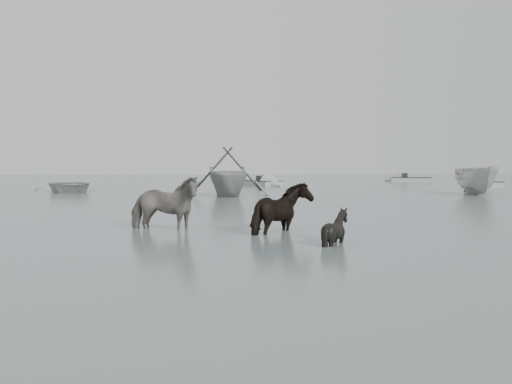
# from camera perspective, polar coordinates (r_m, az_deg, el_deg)

# --- Properties ---
(ground) EXTENTS (140.00, 140.00, 0.00)m
(ground) POSITION_cam_1_polar(r_m,az_deg,el_deg) (11.80, 2.78, -5.26)
(ground) COLOR #53635E
(ground) RESTS_ON ground
(pony_pinto) EXTENTS (2.11, 1.46, 1.63)m
(pony_pinto) POSITION_cam_1_polar(r_m,az_deg,el_deg) (14.46, -9.21, -0.53)
(pony_pinto) COLOR black
(pony_pinto) RESTS_ON ground
(pony_dark) EXTENTS (1.78, 1.92, 1.58)m
(pony_dark) POSITION_cam_1_polar(r_m,az_deg,el_deg) (13.74, 2.74, -0.79)
(pony_dark) COLOR black
(pony_dark) RESTS_ON ground
(pony_black) EXTENTS (1.17, 1.08, 1.11)m
(pony_black) POSITION_cam_1_polar(r_m,az_deg,el_deg) (11.98, 7.95, -2.50)
(pony_black) COLOR black
(pony_black) RESTS_ON ground
(rowboat_lead) EXTENTS (4.80, 5.67, 1.00)m
(rowboat_lead) POSITION_cam_1_polar(r_m,az_deg,el_deg) (34.15, -18.21, 0.85)
(rowboat_lead) COLOR beige
(rowboat_lead) RESTS_ON ground
(rowboat_trail) EXTENTS (4.35, 5.01, 2.60)m
(rowboat_trail) POSITION_cam_1_polar(r_m,az_deg,el_deg) (28.69, -2.83, 2.21)
(rowboat_trail) COLOR gray
(rowboat_trail) RESTS_ON ground
(boat_small) EXTENTS (2.37, 4.52, 1.66)m
(boat_small) POSITION_cam_1_polar(r_m,az_deg,el_deg) (31.94, 21.16, 1.25)
(boat_small) COLOR #ACACA7
(boat_small) RESTS_ON ground
(skiff_port) EXTENTS (2.46, 4.59, 0.75)m
(skiff_port) POSITION_cam_1_polar(r_m,az_deg,el_deg) (42.47, 21.90, 1.00)
(skiff_port) COLOR #A8ABA8
(skiff_port) RESTS_ON ground
(skiff_mid) EXTENTS (3.76, 5.35, 0.75)m
(skiff_mid) POSITION_cam_1_polar(r_m,az_deg,el_deg) (41.00, 0.35, 1.16)
(skiff_mid) COLOR #969996
(skiff_mid) RESTS_ON ground
(skiff_star) EXTENTS (4.90, 3.15, 0.75)m
(skiff_star) POSITION_cam_1_polar(r_m,az_deg,el_deg) (51.49, 15.26, 1.43)
(skiff_star) COLOR #A9AAA5
(skiff_star) RESTS_ON ground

